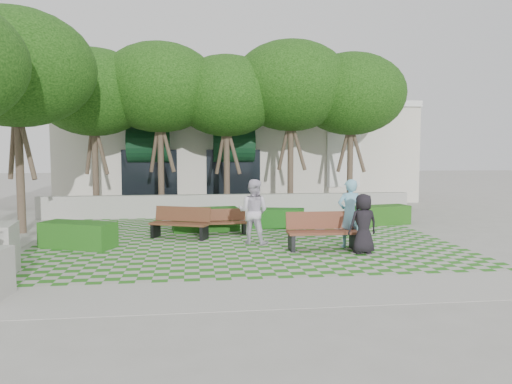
{
  "coord_description": "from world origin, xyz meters",
  "views": [
    {
      "loc": [
        -1.46,
        -13.92,
        2.76
      ],
      "look_at": [
        0.5,
        1.5,
        1.4
      ],
      "focal_mm": 35.0,
      "sensor_mm": 36.0,
      "label": 1
    }
  ],
  "objects": [
    {
      "name": "hedge_west",
      "position": [
        -4.65,
        0.3,
        0.36
      ],
      "size": [
        2.22,
        1.6,
        0.72
      ],
      "primitive_type": "cube",
      "rotation": [
        0.0,
        0.0,
        -0.42
      ],
      "color": "#1C5215",
      "rests_on": "ground"
    },
    {
      "name": "lawn",
      "position": [
        0.0,
        1.0,
        0.01
      ],
      "size": [
        12.0,
        12.0,
        0.0
      ],
      "primitive_type": "plane",
      "color": "#2B721E",
      "rests_on": "ground"
    },
    {
      "name": "retaining_wall",
      "position": [
        0.0,
        6.2,
        0.45
      ],
      "size": [
        15.0,
        0.36,
        0.9
      ],
      "primitive_type": "cube",
      "color": "#9E9B93",
      "rests_on": "ground"
    },
    {
      "name": "bench_mid",
      "position": [
        -0.53,
        1.99,
        0.39
      ],
      "size": [
        1.56,
        0.58,
        0.81
      ],
      "rotation": [
        0.0,
        0.0,
        0.04
      ],
      "color": "#502C1B",
      "rests_on": "ground"
    },
    {
      "name": "bench_east",
      "position": [
        2.04,
        -0.79,
        0.49
      ],
      "size": [
        1.95,
        0.67,
        1.02
      ],
      "rotation": [
        0.0,
        0.0,
        -0.01
      ],
      "color": "brown",
      "rests_on": "ground"
    },
    {
      "name": "tree_row",
      "position": [
        -1.86,
        5.95,
        5.18
      ],
      "size": [
        17.7,
        13.4,
        7.41
      ],
      "color": "#47382B",
      "rests_on": "ground"
    },
    {
      "name": "hedge_east",
      "position": [
        5.37,
        3.37,
        0.34
      ],
      "size": [
        2.08,
        1.16,
        0.69
      ],
      "primitive_type": "cube",
      "rotation": [
        0.0,
        0.0,
        0.2
      ],
      "color": "#1D4E14",
      "rests_on": "ground"
    },
    {
      "name": "building",
      "position": [
        0.93,
        14.08,
        2.52
      ],
      "size": [
        18.0,
        8.92,
        5.15
      ],
      "color": "beige",
      "rests_on": "ground"
    },
    {
      "name": "person_blue",
      "position": [
        2.87,
        -0.55,
        0.95
      ],
      "size": [
        0.74,
        0.53,
        1.91
      ],
      "primitive_type": "imported",
      "rotation": [
        0.0,
        0.0,
        3.25
      ],
      "color": "#75B8D5",
      "rests_on": "ground"
    },
    {
      "name": "ground",
      "position": [
        0.0,
        0.0,
        0.0
      ],
      "size": [
        90.0,
        90.0,
        0.0
      ],
      "primitive_type": "plane",
      "color": "gray",
      "rests_on": "ground"
    },
    {
      "name": "bench_west",
      "position": [
        -1.86,
        1.46,
        0.46
      ],
      "size": [
        1.91,
        1.27,
        0.96
      ],
      "rotation": [
        0.0,
        0.0,
        -0.4
      ],
      "color": "#4E2B1A",
      "rests_on": "ground"
    },
    {
      "name": "sidewalk_south",
      "position": [
        0.0,
        -4.7,
        0.01
      ],
      "size": [
        16.0,
        2.0,
        0.01
      ],
      "primitive_type": "cube",
      "color": "#9E9B93",
      "rests_on": "ground"
    },
    {
      "name": "hedge_midright",
      "position": [
        1.43,
        3.08,
        0.33
      ],
      "size": [
        2.03,
        1.17,
        0.67
      ],
      "primitive_type": "cube",
      "rotation": [
        0.0,
        0.0,
        -0.23
      ],
      "color": "#154D14",
      "rests_on": "ground"
    },
    {
      "name": "person_dark",
      "position": [
        2.96,
        -1.44,
        0.79
      ],
      "size": [
        0.83,
        0.6,
        1.58
      ],
      "primitive_type": "imported",
      "rotation": [
        0.0,
        0.0,
        3.27
      ],
      "color": "black",
      "rests_on": "ground"
    },
    {
      "name": "hedge_midleft",
      "position": [
        -1.05,
        2.75,
        0.38
      ],
      "size": [
        2.27,
        1.12,
        0.76
      ],
      "primitive_type": "cube",
      "rotation": [
        0.0,
        0.0,
        0.12
      ],
      "color": "#174813",
      "rests_on": "ground"
    },
    {
      "name": "person_white",
      "position": [
        0.27,
        0.29,
        0.94
      ],
      "size": [
        1.13,
        1.03,
        1.88
      ],
      "primitive_type": "imported",
      "rotation": [
        0.0,
        0.0,
        2.69
      ],
      "color": "silver",
      "rests_on": "ground"
    }
  ]
}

